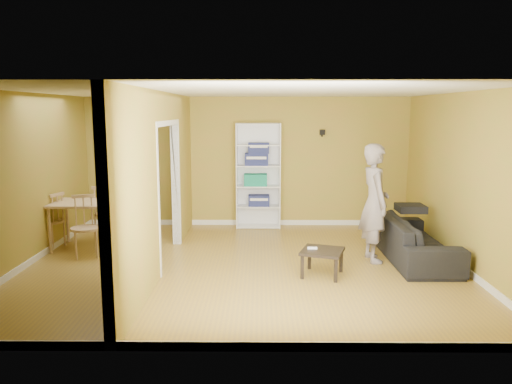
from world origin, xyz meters
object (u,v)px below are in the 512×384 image
Objects in this scene: person at (375,193)px; chair_left at (50,220)px; dining_table at (92,206)px; coffee_table at (322,254)px; bookshelf at (258,175)px; chair_far at (107,212)px; chair_near at (85,227)px; sofa at (415,233)px.

person is 2.26× the size of chair_left.
person is 4.70m from dining_table.
coffee_table is at bearing -21.14° from dining_table.
chair_far is at bearing -159.59° from bookshelf.
bookshelf is 1.64× the size of dining_table.
chair_far reaches higher than chair_left.
chair_near is (0.07, -0.56, -0.22)m from dining_table.
person is at bearing -52.07° from bookshelf.
dining_table is at bearing 75.34° from person.
sofa is 3.40m from bookshelf.
bookshelf reaches higher than chair_near.
chair_left is at bearing 55.19° from chair_far.
bookshelf is 3.55m from chair_near.
chair_near is (-5.23, 0.08, 0.07)m from sofa.
coffee_table is 0.57× the size of chair_far.
chair_near reaches higher than chair_left.
bookshelf reaches higher than chair_left.
bookshelf reaches higher than dining_table.
sofa is 3.95× the size of coffee_table.
dining_table is at bearing 102.95° from chair_far.
chair_left is 0.96× the size of chair_near.
chair_left reaches higher than coffee_table.
sofa is 1.76m from coffee_table.
dining_table is at bearing -150.35° from bookshelf.
chair_near is at bearing 110.08° from chair_far.
person is at bearing -23.56° from chair_near.
bookshelf reaches higher than coffee_table.
chair_left is (-5.37, 0.74, -0.60)m from person.
dining_table is 1.34× the size of chair_left.
coffee_table is at bearing 123.89° from person.
sofa is 5.23m from chair_near.
sofa is 2.24× the size of chair_near.
person is 2.17× the size of chair_far.
dining_table is (-3.75, 1.45, 0.40)m from coffee_table.
coffee_table is 4.20m from chair_far.
chair_near is 1.00× the size of chair_far.
bookshelf is 2.10× the size of chair_near.
chair_far is (-3.67, 2.04, 0.18)m from coffee_table.
bookshelf is at bearing 29.65° from dining_table.
chair_far is (0.81, 0.56, 0.02)m from chair_left.
coffee_table is 0.57× the size of chair_near.
dining_table reaches higher than coffee_table.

